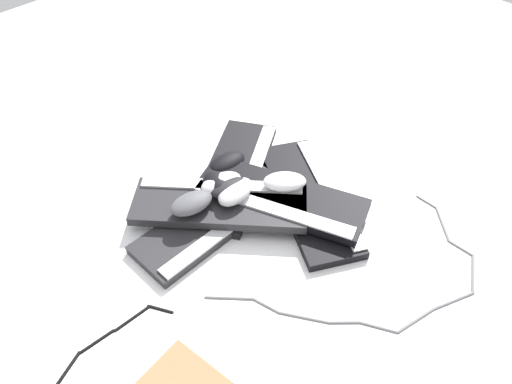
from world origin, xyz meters
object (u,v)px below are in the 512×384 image
Objects in this scene: mouse_0 at (227,162)px; keyboard_1 at (310,198)px; mouse_6 at (219,185)px; mouse_2 at (285,182)px; keyboard_2 at (235,173)px; mouse_3 at (235,192)px; keyboard_0 at (215,218)px; mouse_1 at (231,188)px; keyboard_4 at (220,204)px; mouse_5 at (221,183)px; mouse_4 at (192,203)px; keyboard_3 at (280,198)px.

keyboard_1 is at bearing 117.08° from mouse_0.
mouse_0 is at bearing 135.87° from mouse_6.
keyboard_2 is at bearing -39.94° from mouse_2.
mouse_3 reaches higher than keyboard_1.
keyboard_0 is 0.09m from mouse_1.
mouse_1 is (-0.03, 0.01, 0.04)m from keyboard_4.
mouse_5 is (0.12, -0.11, 0.00)m from mouse_2.
keyboard_1 is at bearing -176.59° from mouse_2.
mouse_2 and mouse_6 have the same top height.
mouse_4 is (0.07, -0.02, 0.04)m from keyboard_4.
mouse_5 is at bearing -52.85° from keyboard_3.
keyboard_0 is 0.09m from mouse_6.
keyboard_3 is 0.23m from mouse_4.
keyboard_2 is 4.14× the size of mouse_6.
mouse_0 is at bearing -126.35° from mouse_5.
mouse_6 is (0.01, -0.03, 0.00)m from mouse_1.
mouse_6 is at bearing 7.02° from mouse_5.
keyboard_4 is (-0.02, -0.01, 0.03)m from keyboard_0.
mouse_1 and mouse_6 have the same top height.
keyboard_1 is 4.13× the size of mouse_5.
keyboard_3 is at bearing 147.94° from keyboard_0.
keyboard_0 is at bearing -46.86° from mouse_6.
keyboard_1 is at bearing 57.45° from mouse_6.
keyboard_2 is 4.14× the size of mouse_2.
keyboard_3 is (0.01, 0.17, 0.03)m from keyboard_2.
keyboard_1 is 4.13× the size of mouse_6.
keyboard_2 is at bearing -136.84° from mouse_5.
mouse_5 is (0.09, 0.07, 0.03)m from mouse_0.
keyboard_4 is 0.08m from mouse_4.
mouse_0 reaches higher than keyboard_0.
keyboard_0 is 1.02× the size of keyboard_4.
keyboard_3 is at bearing 61.13° from mouse_2.
mouse_3 is 0.05m from mouse_5.
mouse_3 reaches higher than mouse_0.
keyboard_2 is at bearing -110.70° from mouse_1.
mouse_2 is at bearing 106.30° from mouse_0.
keyboard_4 reaches higher than keyboard_1.
mouse_3 is at bearing 46.75° from keyboard_2.
keyboard_3 is at bearing 98.56° from mouse_0.
mouse_6 is (0.10, 0.07, 0.03)m from mouse_0.
mouse_2 is (-0.03, 0.18, 0.03)m from mouse_0.
mouse_0 is at bearing -70.74° from keyboard_1.
mouse_2 is at bearing -16.40° from mouse_4.
mouse_4 is 1.00× the size of mouse_6.
mouse_3 is at bearing 14.08° from mouse_2.
keyboard_0 is 0.09m from mouse_4.
keyboard_3 is at bearing 161.33° from mouse_1.
keyboard_3 reaches higher than keyboard_0.
mouse_5 reaches higher than keyboard_4.
keyboard_1 is 1.00× the size of keyboard_2.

